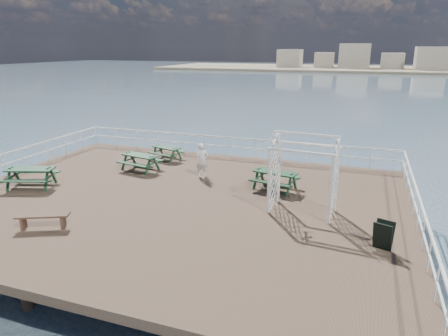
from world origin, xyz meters
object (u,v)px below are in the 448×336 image
(picnic_table_b, at_px, (140,159))
(flat_bench_near, at_px, (43,218))
(picnic_table_a, at_px, (166,150))
(trellis_arbor, at_px, (303,178))
(person, at_px, (202,160))
(picnic_table_c, at_px, (275,176))
(picnic_table_d, at_px, (30,173))

(picnic_table_b, bearing_deg, flat_bench_near, -76.14)
(picnic_table_a, xyz_separation_m, flat_bench_near, (0.07, -9.07, -0.12))
(trellis_arbor, bearing_deg, person, 157.73)
(flat_bench_near, bearing_deg, picnic_table_c, 19.73)
(picnic_table_a, relative_size, trellis_arbor, 0.63)
(trellis_arbor, distance_m, person, 5.74)
(picnic_table_c, bearing_deg, person, -177.97)
(picnic_table_d, height_order, flat_bench_near, picnic_table_d)
(picnic_table_a, bearing_deg, person, -19.89)
(picnic_table_a, distance_m, trellis_arbor, 9.39)
(flat_bench_near, bearing_deg, picnic_table_d, 113.75)
(picnic_table_c, xyz_separation_m, person, (-3.59, 0.56, 0.22))
(picnic_table_a, relative_size, person, 1.19)
(picnic_table_a, height_order, picnic_table_b, picnic_table_b)
(trellis_arbor, relative_size, person, 1.89)
(picnic_table_b, distance_m, picnic_table_c, 6.89)
(picnic_table_d, bearing_deg, picnic_table_c, -0.27)
(flat_bench_near, height_order, trellis_arbor, trellis_arbor)
(picnic_table_c, distance_m, person, 3.64)
(picnic_table_a, distance_m, picnic_table_c, 7.09)
(flat_bench_near, height_order, person, person)
(picnic_table_d, relative_size, flat_bench_near, 1.36)
(picnic_table_a, bearing_deg, picnic_table_d, -104.55)
(picnic_table_a, relative_size, picnic_table_b, 0.91)
(flat_bench_near, relative_size, trellis_arbor, 0.58)
(trellis_arbor, bearing_deg, flat_bench_near, -146.20)
(picnic_table_a, distance_m, picnic_table_d, 6.89)
(picnic_table_c, xyz_separation_m, picnic_table_d, (-10.03, -3.26, 0.05))
(picnic_table_a, bearing_deg, picnic_table_b, -82.39)
(picnic_table_c, bearing_deg, trellis_arbor, -44.22)
(picnic_table_b, height_order, picnic_table_c, picnic_table_c)
(picnic_table_c, distance_m, flat_bench_near, 9.11)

